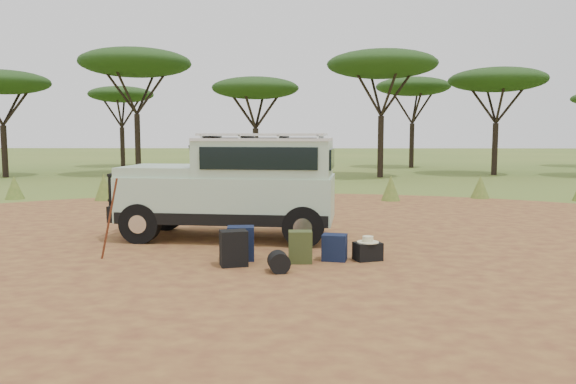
{
  "coord_description": "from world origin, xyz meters",
  "views": [
    {
      "loc": [
        0.16,
        -9.09,
        2.11
      ],
      "look_at": [
        -0.07,
        1.46,
        1.0
      ],
      "focal_mm": 35.0,
      "sensor_mm": 36.0,
      "label": 1
    }
  ],
  "objects_px": {
    "safari_vehicle": "(236,188)",
    "backpack_black": "(234,248)",
    "duffel_navy": "(335,248)",
    "hard_case": "(368,251)",
    "backpack_olive": "(300,247)",
    "walking_staff": "(109,219)",
    "backpack_navy": "(241,244)"
  },
  "relations": [
    {
      "from": "safari_vehicle",
      "to": "backpack_olive",
      "type": "xyz_separation_m",
      "value": [
        1.29,
        -2.15,
        -0.75
      ]
    },
    {
      "from": "safari_vehicle",
      "to": "backpack_navy",
      "type": "bearing_deg",
      "value": -75.5
    },
    {
      "from": "walking_staff",
      "to": "hard_case",
      "type": "bearing_deg",
      "value": -62.34
    },
    {
      "from": "backpack_navy",
      "to": "duffel_navy",
      "type": "xyz_separation_m",
      "value": [
        1.55,
        0.02,
        -0.06
      ]
    },
    {
      "from": "safari_vehicle",
      "to": "walking_staff",
      "type": "distance_m",
      "value": 2.77
    },
    {
      "from": "backpack_black",
      "to": "backpack_olive",
      "type": "distance_m",
      "value": 1.08
    },
    {
      "from": "backpack_olive",
      "to": "backpack_navy",
      "type": "bearing_deg",
      "value": 168.87
    },
    {
      "from": "backpack_navy",
      "to": "hard_case",
      "type": "height_order",
      "value": "backpack_navy"
    },
    {
      "from": "safari_vehicle",
      "to": "backpack_navy",
      "type": "distance_m",
      "value": 2.14
    },
    {
      "from": "backpack_black",
      "to": "hard_case",
      "type": "bearing_deg",
      "value": -4.2
    },
    {
      "from": "safari_vehicle",
      "to": "backpack_black",
      "type": "distance_m",
      "value": 2.51
    },
    {
      "from": "safari_vehicle",
      "to": "backpack_black",
      "type": "bearing_deg",
      "value": -78.64
    },
    {
      "from": "duffel_navy",
      "to": "walking_staff",
      "type": "bearing_deg",
      "value": -167.77
    },
    {
      "from": "walking_staff",
      "to": "hard_case",
      "type": "xyz_separation_m",
      "value": [
        4.28,
        0.07,
        -0.54
      ]
    },
    {
      "from": "safari_vehicle",
      "to": "backpack_black",
      "type": "xyz_separation_m",
      "value": [
        0.23,
        -2.39,
        -0.73
      ]
    },
    {
      "from": "backpack_navy",
      "to": "backpack_black",
      "type": "bearing_deg",
      "value": -105.14
    },
    {
      "from": "walking_staff",
      "to": "backpack_black",
      "type": "height_order",
      "value": "walking_staff"
    },
    {
      "from": "walking_staff",
      "to": "safari_vehicle",
      "type": "bearing_deg",
      "value": -16.22
    },
    {
      "from": "backpack_black",
      "to": "walking_staff",
      "type": "bearing_deg",
      "value": 154.16
    },
    {
      "from": "backpack_black",
      "to": "backpack_navy",
      "type": "height_order",
      "value": "backpack_black"
    },
    {
      "from": "backpack_navy",
      "to": "backpack_olive",
      "type": "relative_size",
      "value": 1.08
    },
    {
      "from": "backpack_olive",
      "to": "hard_case",
      "type": "distance_m",
      "value": 1.15
    },
    {
      "from": "walking_staff",
      "to": "backpack_black",
      "type": "relative_size",
      "value": 2.48
    },
    {
      "from": "duffel_navy",
      "to": "hard_case",
      "type": "height_order",
      "value": "duffel_navy"
    },
    {
      "from": "backpack_navy",
      "to": "hard_case",
      "type": "distance_m",
      "value": 2.11
    },
    {
      "from": "backpack_olive",
      "to": "duffel_navy",
      "type": "distance_m",
      "value": 0.6
    },
    {
      "from": "walking_staff",
      "to": "backpack_olive",
      "type": "relative_size",
      "value": 2.7
    },
    {
      "from": "walking_staff",
      "to": "backpack_black",
      "type": "xyz_separation_m",
      "value": [
        2.1,
        -0.37,
        -0.4
      ]
    },
    {
      "from": "safari_vehicle",
      "to": "backpack_olive",
      "type": "height_order",
      "value": "safari_vehicle"
    },
    {
      "from": "backpack_black",
      "to": "hard_case",
      "type": "xyz_separation_m",
      "value": [
        2.18,
        0.45,
        -0.14
      ]
    },
    {
      "from": "duffel_navy",
      "to": "safari_vehicle",
      "type": "bearing_deg",
      "value": 144.86
    },
    {
      "from": "backpack_black",
      "to": "hard_case",
      "type": "distance_m",
      "value": 2.23
    }
  ]
}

